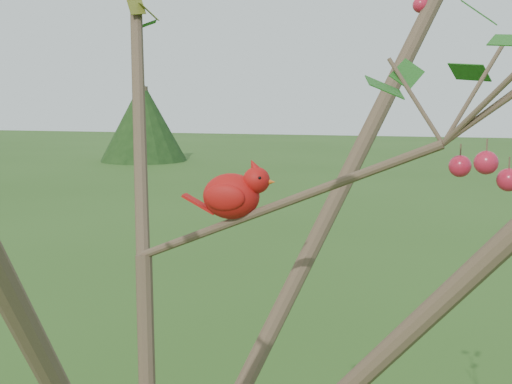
% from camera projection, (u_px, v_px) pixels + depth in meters
% --- Properties ---
extents(crabapple_tree, '(2.35, 2.05, 2.95)m').
position_uv_depth(crabapple_tree, '(149.00, 184.00, 1.19)').
color(crabapple_tree, '#443324').
rests_on(crabapple_tree, ground).
extents(cardinal, '(0.19, 0.10, 0.13)m').
position_uv_depth(cardinal, '(234.00, 194.00, 1.27)').
color(cardinal, '#A7130E').
rests_on(cardinal, ground).
extents(distant_trees, '(42.40, 13.81, 3.58)m').
position_uv_depth(distant_trees, '(421.00, 118.00, 24.52)').
color(distant_trees, '#443324').
rests_on(distant_trees, ground).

